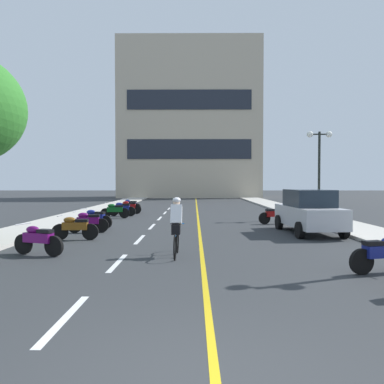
{
  "coord_description": "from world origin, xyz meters",
  "views": [
    {
      "loc": [
        0.02,
        -3.74,
        2.13
      ],
      "look_at": [
        -0.12,
        21.81,
        1.45
      ],
      "focal_mm": 34.77,
      "sensor_mm": 36.0,
      "label": 1
    }
  ],
  "objects_px": {
    "motorcycle_2": "(38,239)",
    "motorcycle_4": "(88,222)",
    "motorcycle_1": "(383,253)",
    "motorcycle_7": "(115,210)",
    "motorcycle_9": "(129,207)",
    "motorcycle_5": "(95,218)",
    "motorcycle_3": "(75,227)",
    "motorcycle_8": "(122,209)",
    "motorcycle_10": "(130,205)",
    "street_lamp_mid": "(319,154)",
    "parked_car_near": "(309,211)",
    "motorcycle_6": "(275,215)",
    "cyclist_rider": "(176,225)"
  },
  "relations": [
    {
      "from": "motorcycle_2",
      "to": "motorcycle_4",
      "type": "relative_size",
      "value": 0.96
    },
    {
      "from": "motorcycle_1",
      "to": "motorcycle_4",
      "type": "relative_size",
      "value": 0.98
    },
    {
      "from": "motorcycle_7",
      "to": "motorcycle_9",
      "type": "xyz_separation_m",
      "value": [
        0.27,
        3.13,
        0.0
      ]
    },
    {
      "from": "motorcycle_4",
      "to": "motorcycle_5",
      "type": "distance_m",
      "value": 1.52
    },
    {
      "from": "motorcycle_3",
      "to": "motorcycle_8",
      "type": "relative_size",
      "value": 1.0
    },
    {
      "from": "motorcycle_10",
      "to": "street_lamp_mid",
      "type": "bearing_deg",
      "value": -24.13
    },
    {
      "from": "street_lamp_mid",
      "to": "motorcycle_8",
      "type": "xyz_separation_m",
      "value": [
        -11.75,
        1.69,
        -3.29
      ]
    },
    {
      "from": "parked_car_near",
      "to": "motorcycle_9",
      "type": "bearing_deg",
      "value": 134.17
    },
    {
      "from": "motorcycle_2",
      "to": "motorcycle_3",
      "type": "height_order",
      "value": "same"
    },
    {
      "from": "motorcycle_6",
      "to": "motorcycle_9",
      "type": "height_order",
      "value": "same"
    },
    {
      "from": "motorcycle_1",
      "to": "motorcycle_10",
      "type": "distance_m",
      "value": 20.31
    },
    {
      "from": "street_lamp_mid",
      "to": "motorcycle_2",
      "type": "distance_m",
      "value": 16.3
    },
    {
      "from": "motorcycle_2",
      "to": "motorcycle_7",
      "type": "xyz_separation_m",
      "value": [
        -0.13,
        11.03,
        0.0
      ]
    },
    {
      "from": "street_lamp_mid",
      "to": "motorcycle_9",
      "type": "xyz_separation_m",
      "value": [
        -11.64,
        3.39,
        -3.29
      ]
    },
    {
      "from": "parked_car_near",
      "to": "motorcycle_8",
      "type": "height_order",
      "value": "parked_car_near"
    },
    {
      "from": "motorcycle_2",
      "to": "motorcycle_6",
      "type": "xyz_separation_m",
      "value": [
        8.66,
        8.11,
        0.0
      ]
    },
    {
      "from": "motorcycle_2",
      "to": "motorcycle_9",
      "type": "xyz_separation_m",
      "value": [
        0.14,
        14.17,
        0.0
      ]
    },
    {
      "from": "motorcycle_9",
      "to": "motorcycle_3",
      "type": "bearing_deg",
      "value": -89.91
    },
    {
      "from": "street_lamp_mid",
      "to": "motorcycle_8",
      "type": "relative_size",
      "value": 2.91
    },
    {
      "from": "motorcycle_6",
      "to": "motorcycle_4",
      "type": "bearing_deg",
      "value": -159.01
    },
    {
      "from": "parked_car_near",
      "to": "cyclist_rider",
      "type": "height_order",
      "value": "parked_car_near"
    },
    {
      "from": "motorcycle_9",
      "to": "motorcycle_4",
      "type": "bearing_deg",
      "value": -90.42
    },
    {
      "from": "parked_car_near",
      "to": "motorcycle_10",
      "type": "height_order",
      "value": "parked_car_near"
    },
    {
      "from": "motorcycle_8",
      "to": "motorcycle_9",
      "type": "height_order",
      "value": "same"
    },
    {
      "from": "motorcycle_3",
      "to": "cyclist_rider",
      "type": "distance_m",
      "value": 4.87
    },
    {
      "from": "street_lamp_mid",
      "to": "motorcycle_3",
      "type": "xyz_separation_m",
      "value": [
        -11.62,
        -7.93,
        -3.29
      ]
    },
    {
      "from": "street_lamp_mid",
      "to": "motorcycle_6",
      "type": "distance_m",
      "value": 5.25
    },
    {
      "from": "motorcycle_7",
      "to": "motorcycle_2",
      "type": "bearing_deg",
      "value": -89.34
    },
    {
      "from": "motorcycle_2",
      "to": "motorcycle_5",
      "type": "distance_m",
      "value": 6.33
    },
    {
      "from": "motorcycle_3",
      "to": "motorcycle_6",
      "type": "bearing_deg",
      "value": 31.75
    },
    {
      "from": "motorcycle_4",
      "to": "cyclist_rider",
      "type": "xyz_separation_m",
      "value": [
        3.96,
        -4.88,
        0.41
      ]
    },
    {
      "from": "motorcycle_1",
      "to": "motorcycle_4",
      "type": "bearing_deg",
      "value": 142.15
    },
    {
      "from": "street_lamp_mid",
      "to": "motorcycle_4",
      "type": "bearing_deg",
      "value": -153.03
    },
    {
      "from": "motorcycle_6",
      "to": "motorcycle_8",
      "type": "distance_m",
      "value": 9.67
    },
    {
      "from": "motorcycle_3",
      "to": "motorcycle_7",
      "type": "height_order",
      "value": "same"
    },
    {
      "from": "cyclist_rider",
      "to": "motorcycle_5",
      "type": "bearing_deg",
      "value": 122.52
    },
    {
      "from": "motorcycle_8",
      "to": "motorcycle_2",
      "type": "bearing_deg",
      "value": -90.14
    },
    {
      "from": "motorcycle_1",
      "to": "motorcycle_10",
      "type": "relative_size",
      "value": 1.02
    },
    {
      "from": "motorcycle_5",
      "to": "motorcycle_6",
      "type": "distance_m",
      "value": 8.89
    },
    {
      "from": "motorcycle_4",
      "to": "motorcycle_6",
      "type": "distance_m",
      "value": 9.2
    },
    {
      "from": "motorcycle_2",
      "to": "motorcycle_5",
      "type": "bearing_deg",
      "value": 90.39
    },
    {
      "from": "motorcycle_7",
      "to": "motorcycle_9",
      "type": "distance_m",
      "value": 3.14
    },
    {
      "from": "motorcycle_5",
      "to": "motorcycle_8",
      "type": "relative_size",
      "value": 0.98
    },
    {
      "from": "street_lamp_mid",
      "to": "motorcycle_7",
      "type": "relative_size",
      "value": 2.91
    },
    {
      "from": "street_lamp_mid",
      "to": "motorcycle_7",
      "type": "distance_m",
      "value": 12.35
    },
    {
      "from": "motorcycle_3",
      "to": "motorcycle_8",
      "type": "height_order",
      "value": "same"
    },
    {
      "from": "motorcycle_1",
      "to": "motorcycle_5",
      "type": "xyz_separation_m",
      "value": [
        -9.0,
        8.41,
        0.0
      ]
    },
    {
      "from": "motorcycle_9",
      "to": "motorcycle_10",
      "type": "xyz_separation_m",
      "value": [
        -0.24,
        1.93,
        0.0
      ]
    },
    {
      "from": "street_lamp_mid",
      "to": "parked_car_near",
      "type": "xyz_separation_m",
      "value": [
        -2.46,
        -6.06,
        -2.84
      ]
    },
    {
      "from": "motorcycle_10",
      "to": "motorcycle_5",
      "type": "bearing_deg",
      "value": -89.64
    }
  ]
}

